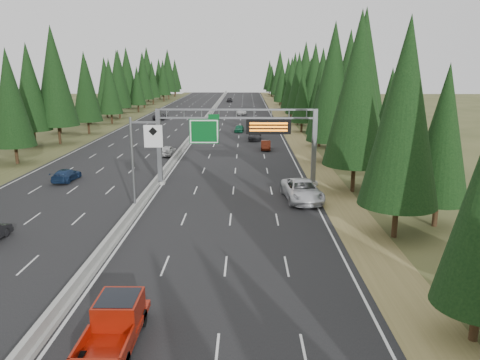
% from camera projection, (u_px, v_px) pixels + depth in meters
% --- Properties ---
extents(road, '(32.00, 260.00, 0.08)m').
position_uv_depth(road, '(199.00, 128.00, 92.50)').
color(road, black).
rests_on(road, ground).
extents(shoulder_right, '(3.60, 260.00, 0.06)m').
position_uv_depth(shoulder_right, '(289.00, 129.00, 92.29)').
color(shoulder_right, olive).
rests_on(shoulder_right, ground).
extents(shoulder_left, '(3.60, 260.00, 0.06)m').
position_uv_depth(shoulder_left, '(110.00, 128.00, 92.72)').
color(shoulder_left, '#3A431F').
rests_on(shoulder_left, ground).
extents(median_barrier, '(0.70, 260.00, 0.85)m').
position_uv_depth(median_barrier, '(199.00, 127.00, 92.42)').
color(median_barrier, gray).
rests_on(median_barrier, road).
extents(sign_gantry, '(16.75, 0.98, 7.80)m').
position_uv_depth(sign_gantry, '(243.00, 135.00, 47.33)').
color(sign_gantry, slate).
rests_on(sign_gantry, road).
extents(hov_sign_pole, '(2.80, 0.50, 8.00)m').
position_uv_depth(hov_sign_pole, '(139.00, 159.00, 37.93)').
color(hov_sign_pole, slate).
rests_on(hov_sign_pole, road).
extents(tree_row_right, '(11.66, 244.63, 18.89)m').
position_uv_depth(tree_row_right, '(323.00, 84.00, 77.92)').
color(tree_row_right, black).
rests_on(tree_row_right, ground).
extents(tree_row_left, '(11.97, 244.85, 18.74)m').
position_uv_depth(tree_row_left, '(72.00, 82.00, 84.14)').
color(tree_row_left, black).
rests_on(tree_row_left, ground).
extents(silver_minivan, '(3.74, 6.95, 1.85)m').
position_uv_depth(silver_minivan, '(302.00, 190.00, 42.64)').
color(silver_minivan, silver).
rests_on(silver_minivan, road).
extents(red_pickup, '(2.03, 5.69, 1.85)m').
position_uv_depth(red_pickup, '(117.00, 319.00, 20.77)').
color(red_pickup, black).
rests_on(red_pickup, road).
extents(car_ahead_green, '(1.91, 4.06, 1.34)m').
position_uv_depth(car_ahead_green, '(239.00, 128.00, 87.06)').
color(car_ahead_green, '#155D3C').
rests_on(car_ahead_green, road).
extents(car_ahead_dkred, '(1.54, 4.02, 1.31)m').
position_uv_depth(car_ahead_dkred, '(266.00, 145.00, 68.69)').
color(car_ahead_dkred, '#571B0C').
rests_on(car_ahead_dkred, road).
extents(car_ahead_dkgrey, '(2.35, 5.34, 1.52)m').
position_uv_depth(car_ahead_dkgrey, '(255.00, 135.00, 77.76)').
color(car_ahead_dkgrey, black).
rests_on(car_ahead_dkgrey, road).
extents(car_ahead_white, '(2.58, 5.19, 1.41)m').
position_uv_depth(car_ahead_white, '(241.00, 112.00, 118.66)').
color(car_ahead_white, silver).
rests_on(car_ahead_white, road).
extents(car_ahead_far, '(1.97, 4.57, 1.54)m').
position_uv_depth(car_ahead_far, '(230.00, 100.00, 159.93)').
color(car_ahead_far, black).
rests_on(car_ahead_far, road).
extents(car_onc_blue, '(2.11, 4.63, 1.31)m').
position_uv_depth(car_onc_blue, '(66.00, 175.00, 49.91)').
color(car_onc_blue, navy).
rests_on(car_onc_blue, road).
extents(car_onc_white, '(2.03, 4.28, 1.41)m').
position_uv_depth(car_onc_white, '(168.00, 150.00, 64.13)').
color(car_onc_white, silver).
rests_on(car_onc_white, road).
extents(car_onc_far, '(2.97, 5.75, 1.55)m').
position_uv_depth(car_onc_far, '(161.00, 116.00, 107.64)').
color(car_onc_far, '#232225').
rests_on(car_onc_far, road).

